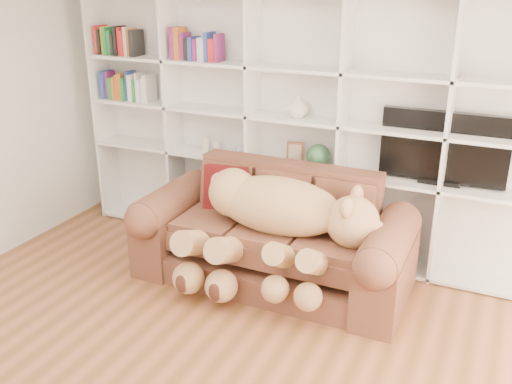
% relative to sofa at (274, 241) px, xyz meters
% --- Properties ---
extents(wall_back, '(5.00, 0.02, 2.70)m').
position_rel_sofa_xyz_m(wall_back, '(-0.06, 0.85, 0.98)').
color(wall_back, white).
rests_on(wall_back, floor).
extents(bookshelf, '(4.43, 0.35, 2.40)m').
position_rel_sofa_xyz_m(bookshelf, '(-0.30, 0.71, 0.94)').
color(bookshelf, white).
rests_on(bookshelf, floor).
extents(sofa, '(2.32, 1.00, 0.98)m').
position_rel_sofa_xyz_m(sofa, '(0.00, 0.00, 0.00)').
color(sofa, brown).
rests_on(sofa, floor).
extents(teddy_bear, '(1.61, 0.91, 0.93)m').
position_rel_sofa_xyz_m(teddy_bear, '(0.09, -0.20, 0.30)').
color(teddy_bear, tan).
rests_on(teddy_bear, sofa).
extents(throw_pillow, '(0.48, 0.34, 0.45)m').
position_rel_sofa_xyz_m(throw_pillow, '(-0.52, 0.16, 0.34)').
color(throw_pillow, '#5C0F11').
rests_on(throw_pillow, sofa).
extents(tv, '(1.04, 0.18, 0.62)m').
position_rel_sofa_xyz_m(tv, '(1.23, 0.70, 0.80)').
color(tv, black).
rests_on(tv, bookshelf).
extents(picture_frame, '(0.16, 0.06, 0.20)m').
position_rel_sofa_xyz_m(picture_frame, '(-0.07, 0.65, 0.61)').
color(picture_frame, brown).
rests_on(picture_frame, bookshelf).
extents(green_vase, '(0.22, 0.22, 0.22)m').
position_rel_sofa_xyz_m(green_vase, '(0.16, 0.65, 0.61)').
color(green_vase, '#305E38').
rests_on(green_vase, bookshelf).
extents(figurine_tall, '(0.08, 0.08, 0.15)m').
position_rel_sofa_xyz_m(figurine_tall, '(-1.03, 0.65, 0.57)').
color(figurine_tall, beige).
rests_on(figurine_tall, bookshelf).
extents(figurine_short, '(0.09, 0.09, 0.13)m').
position_rel_sofa_xyz_m(figurine_short, '(-0.90, 0.65, 0.56)').
color(figurine_short, beige).
rests_on(figurine_short, bookshelf).
extents(snow_globe, '(0.11, 0.11, 0.11)m').
position_rel_sofa_xyz_m(snow_globe, '(-0.63, 0.65, 0.56)').
color(snow_globe, silver).
rests_on(snow_globe, bookshelf).
extents(shelf_vase, '(0.19, 0.19, 0.20)m').
position_rel_sofa_xyz_m(shelf_vase, '(-0.06, 0.65, 1.05)').
color(shelf_vase, silver).
rests_on(shelf_vase, bookshelf).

